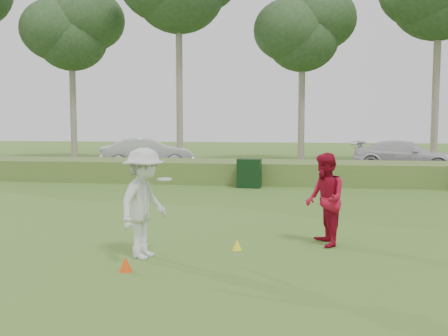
% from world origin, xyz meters
% --- Properties ---
extents(ground, '(120.00, 120.00, 0.00)m').
position_xyz_m(ground, '(0.00, 0.00, 0.00)').
color(ground, '#3F6A23').
rests_on(ground, ground).
extents(reed_strip, '(80.00, 3.00, 0.90)m').
position_xyz_m(reed_strip, '(0.00, 12.00, 0.45)').
color(reed_strip, '#4F6E2C').
rests_on(reed_strip, ground).
extents(park_road, '(80.00, 6.00, 0.06)m').
position_xyz_m(park_road, '(0.00, 17.00, 0.03)').
color(park_road, '#2D2D2D').
rests_on(park_road, ground).
extents(tree_2, '(6.50, 6.50, 12.00)m').
position_xyz_m(tree_2, '(-14.00, 24.00, 8.97)').
color(tree_2, gray).
rests_on(tree_2, ground).
extents(tree_4, '(6.24, 6.24, 11.50)m').
position_xyz_m(tree_4, '(2.00, 24.50, 8.59)').
color(tree_4, gray).
rests_on(tree_4, ground).
extents(player_white, '(1.07, 1.48, 2.06)m').
position_xyz_m(player_white, '(-0.78, -0.60, 1.03)').
color(player_white, silver).
rests_on(player_white, ground).
extents(player_red, '(0.93, 1.08, 1.92)m').
position_xyz_m(player_red, '(2.59, 0.86, 0.96)').
color(player_red, '#A80E29').
rests_on(player_red, ground).
extents(cone_orange, '(0.23, 0.23, 0.25)m').
position_xyz_m(cone_orange, '(-0.82, -1.51, 0.12)').
color(cone_orange, '#F2430C').
rests_on(cone_orange, ground).
extents(cone_yellow, '(0.19, 0.19, 0.21)m').
position_xyz_m(cone_yellow, '(0.87, 0.21, 0.10)').
color(cone_yellow, '#FFF41A').
rests_on(cone_yellow, ground).
extents(utility_cabinet, '(0.95, 0.63, 1.14)m').
position_xyz_m(utility_cabinet, '(0.05, 10.04, 0.57)').
color(utility_cabinet, black).
rests_on(utility_cabinet, ground).
extents(car_mid, '(5.40, 3.19, 1.68)m').
position_xyz_m(car_mid, '(-6.40, 17.23, 0.90)').
color(car_mid, silver).
rests_on(car_mid, park_road).
extents(car_right, '(5.84, 4.00, 1.57)m').
position_xyz_m(car_right, '(7.49, 17.86, 0.85)').
color(car_right, silver).
rests_on(car_right, park_road).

